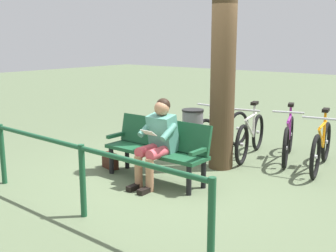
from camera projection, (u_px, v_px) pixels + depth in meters
ground_plane at (165, 180)px, 6.03m from camera, size 40.00×40.00×0.00m
bench at (159, 145)px, 5.98m from camera, size 1.60×0.48×0.87m
person_reading at (158, 138)px, 5.74m from camera, size 0.49×0.76×1.20m
handbag at (110, 161)px, 6.56m from camera, size 0.33×0.22×0.24m
tree_trunk at (224, 42)px, 6.22m from camera, size 0.38×0.38×3.92m
litter_bin at (193, 135)px, 6.87m from camera, size 0.36×0.36×0.87m
bicycle_red at (321, 147)px, 6.45m from camera, size 0.48×1.67×0.94m
bicycle_black at (288, 139)px, 6.97m from camera, size 0.65×1.61×0.94m
bicycle_purple at (251, 136)px, 7.15m from camera, size 0.53×1.65×0.94m
bicycle_blue at (222, 131)px, 7.55m from camera, size 0.48×1.68×0.94m
railing_fence at (82, 166)px, 4.67m from camera, size 3.56×0.16×0.85m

